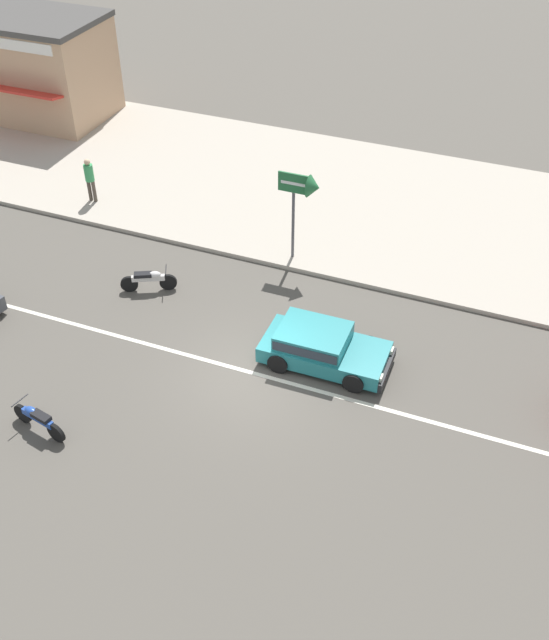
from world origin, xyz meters
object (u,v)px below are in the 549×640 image
Objects in this scene: motorcycle_0 at (38,419)px; arrow_signboard at (309,190)px; hatchback_teal_2 at (321,346)px; motorcycle_1 at (149,280)px; shopfront_mid_block at (40,66)px; pedestrian_near_clock at (90,177)px.

arrow_signboard reaches higher than motorcycle_0.
motorcycle_1 is (-6.23, 1.22, -0.17)m from hatchback_teal_2.
motorcycle_0 is 0.56× the size of arrow_signboard.
motorcycle_1 is 15.04m from shopfront_mid_block.
arrow_signboard reaches higher than hatchback_teal_2.
hatchback_teal_2 reaches higher than motorcycle_1.
motorcycle_0 is 20.14m from shopfront_mid_block.
motorcycle_1 is 5.84m from arrow_signboard.
shopfront_mid_block is at bearing 146.48° from hatchback_teal_2.
motorcycle_0 is at bearing -55.83° from shopfront_mid_block.
pedestrian_near_clock is (-5.01, 10.49, 0.74)m from motorcycle_0.
arrow_signboard is (3.85, 9.73, 2.39)m from motorcycle_0.
motorcycle_0 is 11.65m from pedestrian_near_clock.
arrow_signboard is (4.19, 3.29, 2.39)m from motorcycle_1.
shopfront_mid_block reaches higher than motorcycle_1.
pedestrian_near_clock is (-10.90, 5.27, 0.57)m from hatchback_teal_2.
pedestrian_near_clock is 0.30× the size of shopfront_mid_block.
motorcycle_0 is 1.07× the size of motorcycle_1.
arrow_signboard is at bearing 68.39° from motorcycle_0.
arrow_signboard is (-2.04, 4.50, 2.22)m from hatchback_teal_2.
shopfront_mid_block is (-11.26, 16.59, 1.94)m from motorcycle_0.
motorcycle_1 is at bearing 168.95° from hatchback_teal_2.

